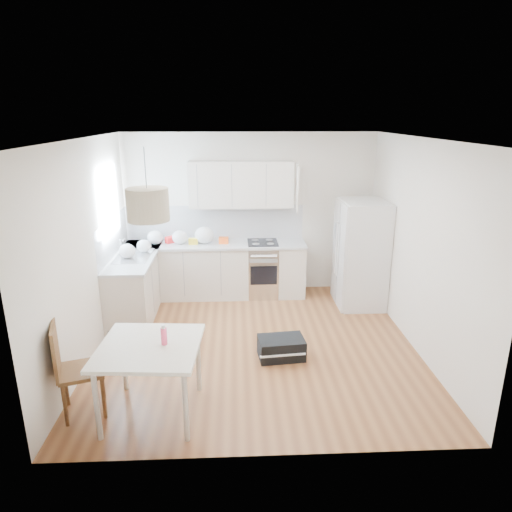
{
  "coord_description": "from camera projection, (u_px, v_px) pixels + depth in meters",
  "views": [
    {
      "loc": [
        -0.26,
        -5.51,
        2.98
      ],
      "look_at": [
        0.02,
        0.4,
        1.13
      ],
      "focal_mm": 32.0,
      "sensor_mm": 36.0,
      "label": 1
    }
  ],
  "objects": [
    {
      "name": "grocery_bag_a",
      "position": [
        155.0,
        238.0,
        7.48
      ],
      "size": [
        0.26,
        0.22,
        0.23
      ],
      "primitive_type": "ellipsoid",
      "color": "white",
      "rests_on": "counter_back"
    },
    {
      "name": "floor",
      "position": [
        256.0,
        344.0,
        6.16
      ],
      "size": [
        4.2,
        4.2,
        0.0
      ],
      "primitive_type": "plane",
      "color": "brown",
      "rests_on": "ground"
    },
    {
      "name": "dining_chair",
      "position": [
        81.0,
        368.0,
        4.63
      ],
      "size": [
        0.54,
        0.54,
        1.02
      ],
      "primitive_type": null,
      "rotation": [
        0.0,
        0.0,
        0.3
      ],
      "color": "#462815",
      "rests_on": "floor"
    },
    {
      "name": "snack_yellow",
      "position": [
        193.0,
        241.0,
        7.5
      ],
      "size": [
        0.15,
        0.09,
        0.1
      ],
      "primitive_type": "cube",
      "rotation": [
        0.0,
        0.0,
        -0.01
      ],
      "color": "yellow",
      "rests_on": "counter_back"
    },
    {
      "name": "grocery_bag_e",
      "position": [
        127.0,
        251.0,
        6.77
      ],
      "size": [
        0.24,
        0.2,
        0.22
      ],
      "primitive_type": "ellipsoid",
      "color": "white",
      "rests_on": "counter_left"
    },
    {
      "name": "backsplash_left",
      "position": [
        113.0,
        237.0,
        6.84
      ],
      "size": [
        0.01,
        1.8,
        0.58
      ],
      "primitive_type": "cube",
      "color": "silver",
      "rests_on": "wall_left"
    },
    {
      "name": "sink",
      "position": [
        134.0,
        256.0,
        6.9
      ],
      "size": [
        0.5,
        0.8,
        0.16
      ],
      "primitive_type": null,
      "color": "silver",
      "rests_on": "counter_left"
    },
    {
      "name": "cabinets_left",
      "position": [
        137.0,
        284.0,
        7.09
      ],
      "size": [
        0.6,
        1.8,
        0.88
      ],
      "primitive_type": "cube",
      "color": "beige",
      "rests_on": "floor"
    },
    {
      "name": "upper_cabinets",
      "position": [
        241.0,
        184.0,
        7.44
      ],
      "size": [
        1.7,
        0.32,
        0.75
      ],
      "primitive_type": "cube",
      "color": "beige",
      "rests_on": "wall_back"
    },
    {
      "name": "grocery_bag_c",
      "position": [
        204.0,
        235.0,
        7.52
      ],
      "size": [
        0.32,
        0.27,
        0.28
      ],
      "primitive_type": "ellipsoid",
      "color": "white",
      "rests_on": "counter_back"
    },
    {
      "name": "wall_right",
      "position": [
        419.0,
        246.0,
        5.85
      ],
      "size": [
        0.0,
        4.2,
        4.2
      ],
      "primitive_type": "plane",
      "rotation": [
        1.57,
        0.0,
        -1.57
      ],
      "color": "silver",
      "rests_on": "floor"
    },
    {
      "name": "refrigerator",
      "position": [
        362.0,
        254.0,
        7.25
      ],
      "size": [
        0.82,
        0.85,
        1.7
      ],
      "primitive_type": null,
      "rotation": [
        0.0,
        0.0,
        0.0
      ],
      "color": "silver",
      "rests_on": "floor"
    },
    {
      "name": "counter_left",
      "position": [
        134.0,
        256.0,
        6.95
      ],
      "size": [
        0.64,
        1.82,
        0.04
      ],
      "primitive_type": "cube",
      "color": "#B9BCBF",
      "rests_on": "cabinets_left"
    },
    {
      "name": "pendant_lamp",
      "position": [
        148.0,
        205.0,
        4.18
      ],
      "size": [
        0.43,
        0.43,
        0.3
      ],
      "primitive_type": "cylinder",
      "rotation": [
        0.0,
        0.0,
        -0.11
      ],
      "color": "beige",
      "rests_on": "ceiling"
    },
    {
      "name": "wall_back",
      "position": [
        250.0,
        214.0,
        7.75
      ],
      "size": [
        4.2,
        0.0,
        4.2
      ],
      "primitive_type": "plane",
      "rotation": [
        1.57,
        0.0,
        0.0
      ],
      "color": "silver",
      "rests_on": "floor"
    },
    {
      "name": "counter_back",
      "position": [
        215.0,
        244.0,
        7.58
      ],
      "size": [
        3.02,
        0.64,
        0.04
      ],
      "primitive_type": "cube",
      "color": "#B9BCBF",
      "rests_on": "cabinets_back"
    },
    {
      "name": "grocery_bag_b",
      "position": [
        180.0,
        237.0,
        7.5
      ],
      "size": [
        0.25,
        0.22,
        0.23
      ],
      "primitive_type": "ellipsoid",
      "color": "white",
      "rests_on": "counter_back"
    },
    {
      "name": "backsplash_back",
      "position": [
        215.0,
        222.0,
        7.76
      ],
      "size": [
        3.0,
        0.01,
        0.58
      ],
      "primitive_type": "cube",
      "color": "silver",
      "rests_on": "wall_back"
    },
    {
      "name": "ceiling",
      "position": [
        256.0,
        138.0,
        5.35
      ],
      "size": [
        4.2,
        4.2,
        0.0
      ],
      "primitive_type": "plane",
      "rotation": [
        3.14,
        0.0,
        0.0
      ],
      "color": "white",
      "rests_on": "wall_back"
    },
    {
      "name": "gym_bag",
      "position": [
        281.0,
        348.0,
        5.8
      ],
      "size": [
        0.61,
        0.43,
        0.26
      ],
      "primitive_type": "cube",
      "rotation": [
        0.0,
        0.0,
        0.1
      ],
      "color": "black",
      "rests_on": "floor"
    },
    {
      "name": "cabinets_back",
      "position": [
        215.0,
        271.0,
        7.71
      ],
      "size": [
        3.0,
        0.6,
        0.88
      ],
      "primitive_type": "cube",
      "color": "beige",
      "rests_on": "floor"
    },
    {
      "name": "grocery_bag_d",
      "position": [
        144.0,
        246.0,
        7.06
      ],
      "size": [
        0.22,
        0.19,
        0.2
      ],
      "primitive_type": "ellipsoid",
      "color": "white",
      "rests_on": "counter_back"
    },
    {
      "name": "wall_left",
      "position": [
        87.0,
        251.0,
        5.66
      ],
      "size": [
        0.0,
        4.2,
        4.2
      ],
      "primitive_type": "plane",
      "rotation": [
        1.57,
        0.0,
        1.57
      ],
      "color": "silver",
      "rests_on": "floor"
    },
    {
      "name": "window_glassblock",
      "position": [
        109.0,
        202.0,
        6.63
      ],
      "size": [
        0.02,
        1.0,
        1.0
      ],
      "primitive_type": "cube",
      "color": "#BFE0F9",
      "rests_on": "wall_left"
    },
    {
      "name": "range_oven",
      "position": [
        263.0,
        270.0,
        7.75
      ],
      "size": [
        0.5,
        0.61,
        0.88
      ],
      "primitive_type": null,
      "color": "silver",
      "rests_on": "floor"
    },
    {
      "name": "snack_red",
      "position": [
        170.0,
        240.0,
        7.59
      ],
      "size": [
        0.18,
        0.17,
        0.11
      ],
      "primitive_type": "cube",
      "rotation": [
        0.0,
        0.0,
        0.72
      ],
      "color": "red",
      "rests_on": "counter_back"
    },
    {
      "name": "snack_orange",
      "position": [
        224.0,
        240.0,
        7.55
      ],
      "size": [
        0.16,
        0.11,
        0.11
      ],
      "primitive_type": "cube",
      "rotation": [
        0.0,
        0.0,
        -0.07
      ],
      "color": "#ED5015",
      "rests_on": "counter_back"
    },
    {
      "name": "drink_bottle",
      "position": [
        164.0,
        335.0,
        4.51
      ],
      "size": [
        0.08,
        0.08,
        0.21
      ],
      "primitive_type": "cylinder",
      "rotation": [
        0.0,
        0.0,
        -0.28
      ],
      "color": "#F44469",
      "rests_on": "dining_table"
    },
    {
      "name": "dining_table",
      "position": [
        150.0,
        353.0,
        4.55
      ],
      "size": [
        1.05,
        1.05,
        0.78
      ],
      "rotation": [
        0.0,
        0.0,
        -0.07
      ],
      "color": "beige",
      "rests_on": "floor"
    }
  ]
}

